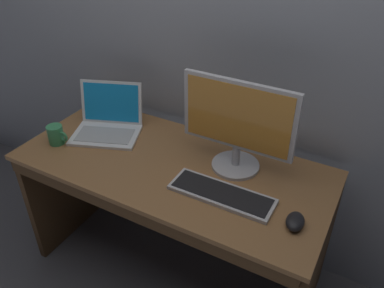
{
  "coord_description": "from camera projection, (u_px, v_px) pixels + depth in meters",
  "views": [
    {
      "loc": [
        0.78,
        -1.23,
        1.79
      ],
      "look_at": [
        0.11,
        0.0,
        0.86
      ],
      "focal_mm": 36.78,
      "sensor_mm": 36.0,
      "label": 1
    }
  ],
  "objects": [
    {
      "name": "desk",
      "position": [
        172.0,
        200.0,
        1.91
      ],
      "size": [
        1.45,
        0.66,
        0.72
      ],
      "color": "olive",
      "rests_on": "ground"
    },
    {
      "name": "coffee_mug",
      "position": [
        56.0,
        135.0,
        1.91
      ],
      "size": [
        0.12,
        0.08,
        0.1
      ],
      "color": "#388E56",
      "rests_on": "desk"
    },
    {
      "name": "computer_mouse",
      "position": [
        295.0,
        221.0,
        1.46
      ],
      "size": [
        0.08,
        0.11,
        0.04
      ],
      "primitive_type": "ellipsoid",
      "rotation": [
        0.0,
        0.0,
        0.11
      ],
      "color": "black",
      "rests_on": "desk"
    },
    {
      "name": "wired_keyboard",
      "position": [
        222.0,
        194.0,
        1.61
      ],
      "size": [
        0.44,
        0.15,
        0.02
      ],
      "color": "#BCBCC1",
      "rests_on": "desk"
    },
    {
      "name": "laptop_white",
      "position": [
        108.0,
        122.0,
        2.0
      ],
      "size": [
        0.4,
        0.38,
        0.23
      ],
      "color": "white",
      "rests_on": "desk"
    },
    {
      "name": "ground_plane",
      "position": [
        175.0,
        267.0,
        2.19
      ],
      "size": [
        14.0,
        14.0,
        0.0
      ],
      "primitive_type": "plane",
      "color": "#4C4C51"
    },
    {
      "name": "external_monitor",
      "position": [
        238.0,
        125.0,
        1.65
      ],
      "size": [
        0.5,
        0.21,
        0.42
      ],
      "color": "#B7B7BC",
      "rests_on": "desk"
    }
  ]
}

